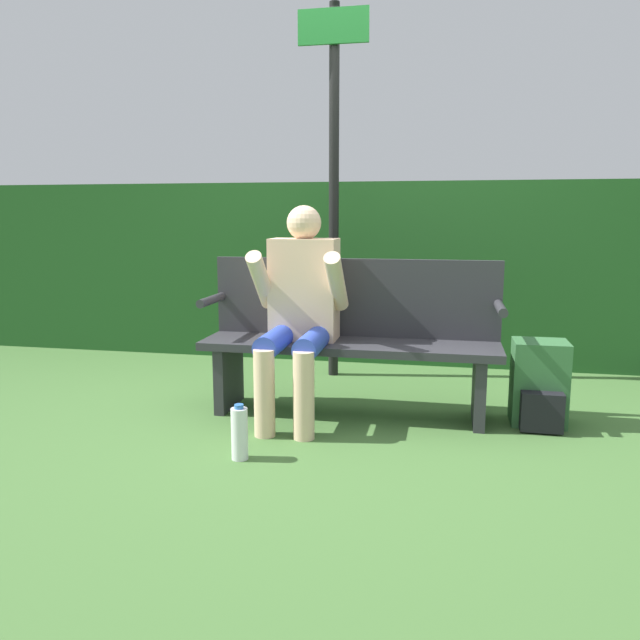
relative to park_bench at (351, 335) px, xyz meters
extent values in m
plane|color=#426B33|center=(0.00, -0.07, -0.46)|extent=(40.00, 40.00, 0.00)
cube|color=#1E4C1E|center=(0.00, 1.49, 0.24)|extent=(12.00, 0.55, 1.39)
cube|color=#2D2D33|center=(0.00, -0.07, -0.05)|extent=(1.70, 0.41, 0.05)
cube|color=#2D2D33|center=(0.00, 0.12, 0.21)|extent=(1.70, 0.04, 0.46)
cube|color=#2D2D33|center=(-0.73, -0.07, -0.26)|extent=(0.06, 0.37, 0.39)
cube|color=#2D2D33|center=(0.73, -0.07, -0.26)|extent=(0.06, 0.37, 0.39)
cylinder|color=#2D2D33|center=(-0.82, -0.07, 0.19)|extent=(0.05, 0.37, 0.05)
cylinder|color=#2D2D33|center=(0.82, -0.07, 0.19)|extent=(0.05, 0.37, 0.05)
cube|color=beige|center=(-0.27, -0.03, 0.27)|extent=(0.38, 0.22, 0.58)
sphere|color=beige|center=(-0.27, -0.03, 0.65)|extent=(0.20, 0.20, 0.20)
cylinder|color=#2D47B7|center=(-0.38, -0.27, 0.01)|extent=(0.13, 0.48, 0.13)
cylinder|color=#2D47B7|center=(-0.17, -0.27, 0.01)|extent=(0.13, 0.48, 0.13)
cylinder|color=beige|center=(-0.38, -0.51, -0.22)|extent=(0.11, 0.11, 0.46)
cylinder|color=beige|center=(-0.17, -0.51, -0.22)|extent=(0.11, 0.11, 0.46)
cylinder|color=beige|center=(-0.49, -0.17, 0.33)|extent=(0.09, 0.35, 0.35)
cylinder|color=beige|center=(-0.06, -0.17, 0.33)|extent=(0.09, 0.35, 0.35)
cube|color=#336638|center=(1.05, 0.00, -0.22)|extent=(0.29, 0.24, 0.47)
cube|color=black|center=(1.05, -0.17, -0.34)|extent=(0.22, 0.09, 0.21)
cylinder|color=white|center=(-0.40, -0.83, -0.33)|extent=(0.08, 0.08, 0.25)
cylinder|color=#2D66B2|center=(-0.40, -0.83, -0.20)|extent=(0.04, 0.04, 0.02)
cylinder|color=black|center=(-0.25, 0.82, 0.81)|extent=(0.07, 0.07, 2.53)
cube|color=#196626|center=(-0.25, 0.77, 1.91)|extent=(0.48, 0.02, 0.23)
cube|color=#B7BCC6|center=(-5.32, 13.50, 0.05)|extent=(4.21, 2.37, 0.66)
cube|color=#333D4C|center=(-5.32, 13.50, 0.61)|extent=(2.14, 1.82, 0.46)
cylinder|color=black|center=(-4.24, 14.52, -0.15)|extent=(0.63, 0.28, 0.61)
cylinder|color=black|center=(-3.96, 12.89, -0.15)|extent=(0.63, 0.28, 0.61)
cylinder|color=black|center=(-6.67, 14.10, -0.15)|extent=(0.63, 0.28, 0.61)
cylinder|color=black|center=(-6.39, 12.48, -0.15)|extent=(0.63, 0.28, 0.61)
camera|label=1|loc=(0.53, -3.52, 0.69)|focal=35.00mm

